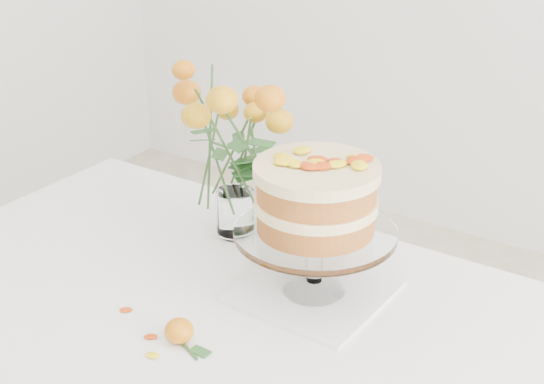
# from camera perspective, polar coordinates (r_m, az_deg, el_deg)

# --- Properties ---
(table) EXTENTS (1.43, 0.93, 0.76)m
(table) POSITION_cam_1_polar(r_m,az_deg,el_deg) (1.57, -4.89, -11.05)
(table) COLOR tan
(table) RESTS_ON ground
(napkin) EXTENTS (0.29, 0.29, 0.01)m
(napkin) POSITION_cam_1_polar(r_m,az_deg,el_deg) (1.55, 3.16, -7.50)
(napkin) COLOR white
(napkin) RESTS_ON table
(cake_stand) EXTENTS (0.32, 0.32, 0.29)m
(cake_stand) POSITION_cam_1_polar(r_m,az_deg,el_deg) (1.46, 3.34, -0.93)
(cake_stand) COLOR white
(cake_stand) RESTS_ON napkin
(rose_vase) EXTENTS (0.38, 0.38, 0.45)m
(rose_vase) POSITION_cam_1_polar(r_m,az_deg,el_deg) (1.67, -2.93, 4.76)
(rose_vase) COLOR white
(rose_vase) RESTS_ON table
(loose_rose_far) EXTENTS (0.09, 0.06, 0.05)m
(loose_rose_far) POSITION_cam_1_polar(r_m,az_deg,el_deg) (1.42, -7.00, -10.34)
(loose_rose_far) COLOR #C25809
(loose_rose_far) RESTS_ON table
(stray_petal_a) EXTENTS (0.03, 0.02, 0.00)m
(stray_petal_a) POSITION_cam_1_polar(r_m,az_deg,el_deg) (1.53, -10.95, -8.72)
(stray_petal_a) COLOR yellow
(stray_petal_a) RESTS_ON table
(stray_petal_b) EXTENTS (0.03, 0.02, 0.00)m
(stray_petal_b) POSITION_cam_1_polar(r_m,az_deg,el_deg) (1.44, -9.13, -10.72)
(stray_petal_b) COLOR yellow
(stray_petal_b) RESTS_ON table
(stray_petal_c) EXTENTS (0.03, 0.02, 0.00)m
(stray_petal_c) POSITION_cam_1_polar(r_m,az_deg,el_deg) (1.40, -9.00, -12.05)
(stray_petal_c) COLOR yellow
(stray_petal_c) RESTS_ON table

